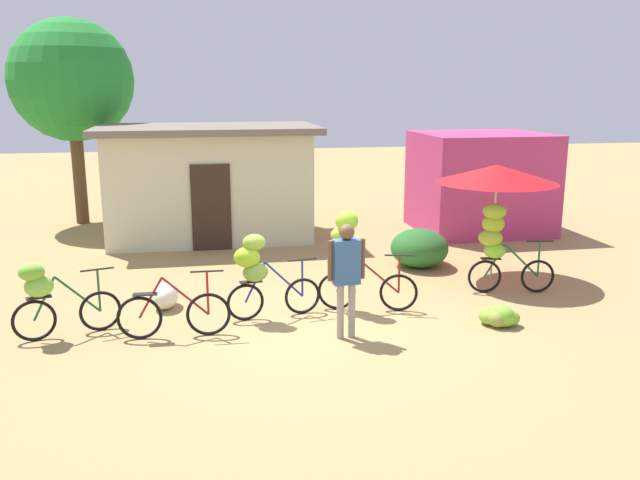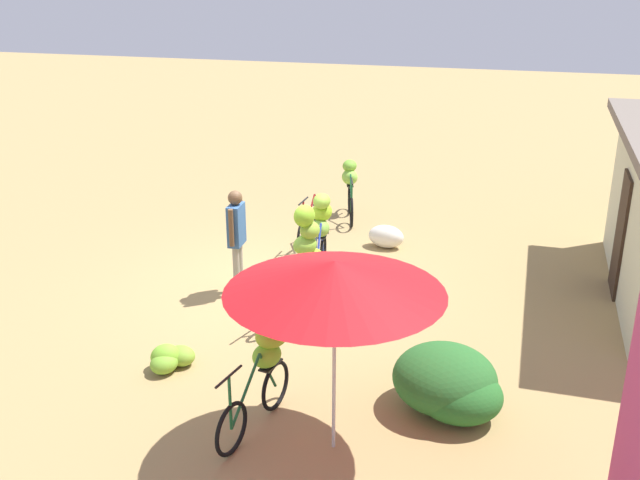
{
  "view_description": "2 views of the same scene",
  "coord_description": "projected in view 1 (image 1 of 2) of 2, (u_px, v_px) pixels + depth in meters",
  "views": [
    {
      "loc": [
        -1.82,
        -9.85,
        3.77
      ],
      "look_at": [
        0.23,
        1.1,
        1.16
      ],
      "focal_mm": 37.51,
      "sensor_mm": 36.0,
      "label": 1
    },
    {
      "loc": [
        10.48,
        3.89,
        5.05
      ],
      "look_at": [
        0.74,
        1.02,
        1.24
      ],
      "focal_mm": 40.62,
      "sensor_mm": 36.0,
      "label": 2
    }
  ],
  "objects": [
    {
      "name": "bicycle_by_shop",
      "position": [
        349.0,
        254.0,
        11.22
      ],
      "size": [
        1.66,
        0.58,
        1.73
      ],
      "color": "black",
      "rests_on": "ground"
    },
    {
      "name": "ground_plane",
      "position": [
        318.0,
        327.0,
        10.61
      ],
      "size": [
        60.0,
        60.0,
        0.0
      ],
      "primitive_type": "plane",
      "color": "#A28552"
    },
    {
      "name": "banana_pile_on_ground",
      "position": [
        499.0,
        317.0,
        10.64
      ],
      "size": [
        0.68,
        0.63,
        0.35
      ],
      "color": "olive",
      "rests_on": "ground"
    },
    {
      "name": "market_umbrella",
      "position": [
        497.0,
        174.0,
        12.85
      ],
      "size": [
        2.33,
        2.33,
        2.26
      ],
      "color": "beige",
      "rests_on": "ground"
    },
    {
      "name": "produce_sack",
      "position": [
        165.0,
        296.0,
        11.49
      ],
      "size": [
        0.54,
        0.76,
        0.44
      ],
      "primitive_type": "ellipsoid",
      "rotation": [
        0.0,
        0.0,
        1.42
      ],
      "color": "silver",
      "rests_on": "ground"
    },
    {
      "name": "hedge_bush_front_left",
      "position": [
        419.0,
        248.0,
        14.07
      ],
      "size": [
        1.21,
        1.27,
        0.81
      ],
      "primitive_type": "ellipsoid",
      "color": "#286629",
      "rests_on": "ground"
    },
    {
      "name": "person_vendor",
      "position": [
        346.0,
        269.0,
        9.94
      ],
      "size": [
        0.58,
        0.23,
        1.77
      ],
      "color": "gray",
      "rests_on": "ground"
    },
    {
      "name": "bicycle_rightmost",
      "position": [
        497.0,
        240.0,
        12.16
      ],
      "size": [
        1.59,
        0.52,
        1.68
      ],
      "color": "black",
      "rests_on": "ground"
    },
    {
      "name": "tree_behind_building",
      "position": [
        72.0,
        81.0,
        17.73
      ],
      "size": [
        3.24,
        3.24,
        5.5
      ],
      "color": "brown",
      "rests_on": "ground"
    },
    {
      "name": "shop_pink",
      "position": [
        480.0,
        182.0,
        17.42
      ],
      "size": [
        3.2,
        2.8,
        2.55
      ],
      "primitive_type": "cube",
      "color": "#BA356C",
      "rests_on": "ground"
    },
    {
      "name": "bicycle_near_pile",
      "position": [
        174.0,
        314.0,
        10.12
      ],
      "size": [
        1.7,
        0.15,
        1.04
      ],
      "color": "black",
      "rests_on": "ground"
    },
    {
      "name": "hedge_bush_front_right",
      "position": [
        423.0,
        249.0,
        14.3
      ],
      "size": [
        0.94,
        1.04,
        0.63
      ],
      "primitive_type": "ellipsoid",
      "color": "#266627",
      "rests_on": "ground"
    },
    {
      "name": "building_low",
      "position": [
        209.0,
        182.0,
        16.55
      ],
      "size": [
        5.33,
        3.18,
        2.78
      ],
      "color": "beige",
      "rests_on": "ground"
    },
    {
      "name": "bicycle_leftmost",
      "position": [
        48.0,
        293.0,
        9.99
      ],
      "size": [
        1.55,
        0.61,
        1.2
      ],
      "color": "black",
      "rests_on": "ground"
    },
    {
      "name": "bicycle_center_loaded",
      "position": [
        258.0,
        269.0,
        10.79
      ],
      "size": [
        1.58,
        0.45,
        1.43
      ],
      "color": "black",
      "rests_on": "ground"
    }
  ]
}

